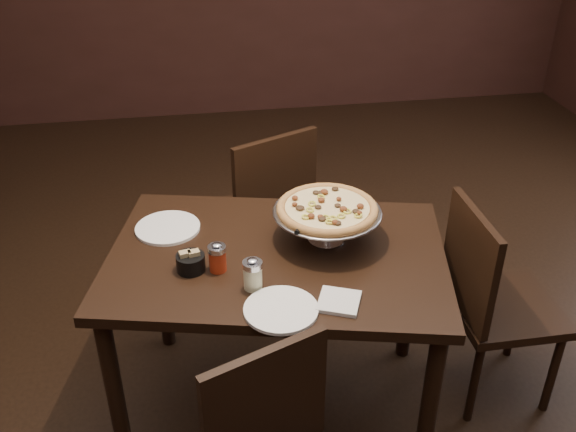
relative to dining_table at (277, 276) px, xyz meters
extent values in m
cube|color=black|center=(0.08, -0.08, -0.68)|extent=(6.00, 7.00, 0.02)
cube|color=black|center=(0.00, 0.00, 0.08)|extent=(1.40, 1.09, 0.04)
cylinder|color=black|center=(-0.62, -0.21, -0.31)|extent=(0.06, 0.06, 0.73)
cylinder|color=black|center=(0.46, -0.47, -0.31)|extent=(0.06, 0.06, 0.73)
cylinder|color=black|center=(-0.46, 0.47, -0.31)|extent=(0.06, 0.06, 0.73)
cylinder|color=black|center=(0.62, 0.21, -0.31)|extent=(0.06, 0.06, 0.73)
cylinder|color=silver|center=(0.20, 0.06, 0.11)|extent=(0.14, 0.14, 0.01)
cylinder|color=silver|center=(0.20, 0.06, 0.16)|extent=(0.03, 0.03, 0.11)
cylinder|color=silver|center=(0.20, 0.06, 0.22)|extent=(0.10, 0.10, 0.01)
cylinder|color=#98989D|center=(0.20, 0.06, 0.23)|extent=(0.40, 0.40, 0.01)
torus|color=#98989D|center=(0.20, 0.06, 0.23)|extent=(0.41, 0.41, 0.01)
cylinder|color=brown|center=(0.20, 0.06, 0.24)|extent=(0.37, 0.37, 0.01)
torus|color=brown|center=(0.20, 0.06, 0.24)|extent=(0.38, 0.38, 0.03)
cylinder|color=#E4CA7D|center=(0.20, 0.06, 0.25)|extent=(0.31, 0.31, 0.01)
cylinder|color=#ECEAB8|center=(-0.11, -0.19, 0.14)|extent=(0.06, 0.06, 0.08)
cylinder|color=silver|center=(-0.11, -0.19, 0.20)|extent=(0.07, 0.07, 0.02)
ellipsoid|color=silver|center=(-0.11, -0.19, 0.21)|extent=(0.04, 0.04, 0.01)
cylinder|color=maroon|center=(-0.22, -0.07, 0.14)|extent=(0.06, 0.06, 0.08)
cylinder|color=silver|center=(-0.22, -0.07, 0.19)|extent=(0.06, 0.06, 0.02)
ellipsoid|color=silver|center=(-0.22, -0.07, 0.21)|extent=(0.03, 0.03, 0.01)
cylinder|color=black|center=(-0.32, -0.05, 0.13)|extent=(0.10, 0.10, 0.06)
cube|color=tan|center=(-0.33, -0.05, 0.15)|extent=(0.04, 0.04, 0.07)
cube|color=tan|center=(-0.30, -0.05, 0.15)|extent=(0.04, 0.04, 0.07)
cube|color=silver|center=(0.16, -0.33, 0.11)|extent=(0.17, 0.17, 0.01)
cylinder|color=white|center=(-0.40, 0.24, 0.11)|extent=(0.25, 0.25, 0.01)
cylinder|color=white|center=(-0.04, -0.33, 0.11)|extent=(0.24, 0.24, 0.01)
cone|color=silver|center=(0.08, -0.04, 0.23)|extent=(0.14, 0.14, 0.00)
cylinder|color=black|center=(0.08, -0.04, 0.24)|extent=(0.07, 0.11, 0.02)
cube|color=black|center=(0.01, 0.83, -0.22)|extent=(0.59, 0.59, 0.04)
cube|color=black|center=(0.09, 0.65, 0.04)|extent=(0.42, 0.21, 0.46)
cylinder|color=black|center=(0.10, 1.07, -0.46)|extent=(0.04, 0.04, 0.43)
cylinder|color=black|center=(-0.23, 0.92, -0.46)|extent=(0.04, 0.04, 0.43)
cylinder|color=black|center=(0.25, 0.75, -0.46)|extent=(0.04, 0.04, 0.43)
cylinder|color=black|center=(-0.08, 0.60, -0.46)|extent=(0.04, 0.04, 0.43)
cube|color=black|center=(-0.13, -0.62, -0.01)|extent=(0.39, 0.18, 0.43)
cube|color=black|center=(0.94, -0.05, -0.24)|extent=(0.42, 0.42, 0.04)
cube|color=black|center=(0.75, -0.05, 0.01)|extent=(0.03, 0.42, 0.44)
cylinder|color=black|center=(1.11, -0.22, -0.47)|extent=(0.04, 0.04, 0.41)
cylinder|color=black|center=(1.11, 0.12, -0.47)|extent=(0.04, 0.04, 0.41)
cylinder|color=black|center=(0.77, -0.22, -0.47)|extent=(0.04, 0.04, 0.41)
cylinder|color=black|center=(0.77, 0.12, -0.47)|extent=(0.04, 0.04, 0.41)
camera|label=1|loc=(-0.29, -1.94, 1.43)|focal=40.00mm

